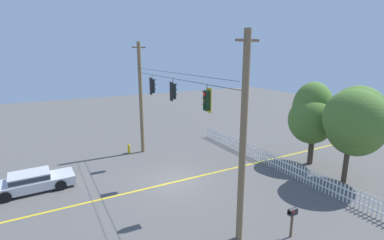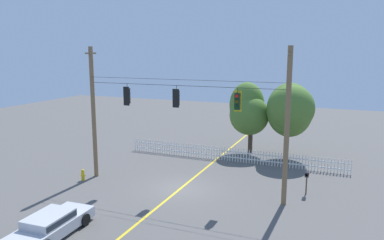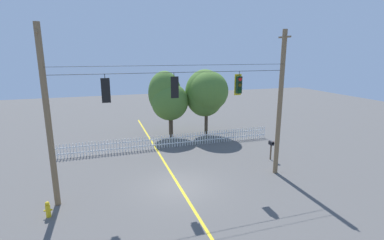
{
  "view_description": "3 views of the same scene",
  "coord_description": "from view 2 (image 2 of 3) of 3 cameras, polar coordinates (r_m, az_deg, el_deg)",
  "views": [
    {
      "loc": [
        15.19,
        -7.11,
        8.08
      ],
      "look_at": [
        0.81,
        0.73,
        4.21
      ],
      "focal_mm": 26.14,
      "sensor_mm": 36.0,
      "label": 1
    },
    {
      "loc": [
        9.53,
        -21.11,
        8.75
      ],
      "look_at": [
        0.59,
        0.5,
        4.46
      ],
      "focal_mm": 35.34,
      "sensor_mm": 36.0,
      "label": 2
    },
    {
      "loc": [
        -4.05,
        -14.82,
        7.63
      ],
      "look_at": [
        0.94,
        0.47,
        3.85
      ],
      "focal_mm": 26.5,
      "sensor_mm": 36.0,
      "label": 3
    }
  ],
  "objects": [
    {
      "name": "lane_centerline_stripe",
      "position": [
        24.75,
        -1.74,
        -10.29
      ],
      "size": [
        0.16,
        36.0,
        0.01
      ],
      "primitive_type": "cube",
      "color": "gold",
      "rests_on": "ground"
    },
    {
      "name": "traffic_signal_southbound_primary",
      "position": [
        23.42,
        -2.35,
        3.34
      ],
      "size": [
        0.43,
        0.38,
        1.36
      ],
      "color": "black"
    },
    {
      "name": "roadside_mailbox",
      "position": [
        24.52,
        16.94,
        -8.06
      ],
      "size": [
        0.25,
        0.44,
        1.44
      ],
      "color": "brown",
      "rests_on": "ground"
    },
    {
      "name": "autumn_maple_mid",
      "position": [
        31.43,
        14.6,
        1.59
      ],
      "size": [
        3.89,
        3.96,
        6.23
      ],
      "color": "#473828",
      "rests_on": "ground"
    },
    {
      "name": "parked_car",
      "position": [
        19.85,
        -20.54,
        -14.52
      ],
      "size": [
        2.07,
        4.66,
        1.15
      ],
      "color": "#B7BABF",
      "rests_on": "ground"
    },
    {
      "name": "ground",
      "position": [
        24.75,
        -1.74,
        -10.3
      ],
      "size": [
        80.0,
        80.0,
        0.0
      ],
      "primitive_type": "plane",
      "color": "#565451"
    },
    {
      "name": "fire_hydrant",
      "position": [
        27.13,
        -16.14,
        -7.97
      ],
      "size": [
        0.38,
        0.22,
        0.8
      ],
      "color": "gold",
      "rests_on": "ground"
    },
    {
      "name": "signal_support_span",
      "position": [
        23.53,
        -1.81,
        0.22
      ],
      "size": [
        13.38,
        1.1,
        9.04
      ],
      "color": "brown",
      "rests_on": "ground"
    },
    {
      "name": "white_picket_fence",
      "position": [
        30.55,
        5.96,
        -5.22
      ],
      "size": [
        17.84,
        0.06,
        1.1
      ],
      "color": "white",
      "rests_on": "ground"
    },
    {
      "name": "traffic_signal_northbound_primary",
      "position": [
        25.11,
        -9.74,
        3.61
      ],
      "size": [
        0.43,
        0.38,
        1.43
      ],
      "color": "black"
    },
    {
      "name": "autumn_maple_near_fence",
      "position": [
        32.7,
        8.45,
        1.43
      ],
      "size": [
        3.54,
        3.35,
        6.12
      ],
      "color": "#473828",
      "rests_on": "ground"
    },
    {
      "name": "traffic_signal_westbound_side",
      "position": [
        22.11,
        6.86,
        2.83
      ],
      "size": [
        0.43,
        0.38,
        1.4
      ],
      "color": "black"
    }
  ]
}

